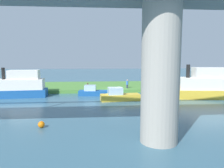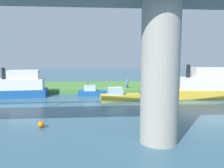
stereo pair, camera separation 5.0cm
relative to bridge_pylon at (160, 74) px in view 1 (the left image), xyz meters
The scene contains 10 objects.
ground_plane 19.49m from the bridge_pylon, 87.85° to the right, with size 160.00×160.00×0.00m, color #386075.
grassy_bank 25.34m from the bridge_pylon, 88.37° to the right, with size 80.00×12.00×0.50m, color #4C8438.
bridge_pylon is the anchor object (origin of this frame).
person_on_bank 20.93m from the bridge_pylon, 93.14° to the right, with size 0.43×0.43×1.39m.
mooring_post 21.13m from the bridge_pylon, 75.58° to the right, with size 0.20×0.20×0.96m, color brown.
motorboat_red 17.72m from the bridge_pylon, 126.28° to the right, with size 9.03×3.99×4.46m.
pontoon_yellow 22.32m from the bridge_pylon, 49.17° to the right, with size 8.09×3.27×4.04m.
motorboat_white 13.80m from the bridge_pylon, 85.60° to the right, with size 5.10×2.17×1.66m.
houseboat_blue 18.09m from the bridge_pylon, 76.00° to the right, with size 4.57×1.94×1.48m.
marker_buoy 9.62m from the bridge_pylon, 22.21° to the right, with size 0.50×0.50×0.50m, color orange.
Camera 1 is at (3.21, 31.38, 5.20)m, focal length 33.36 mm.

